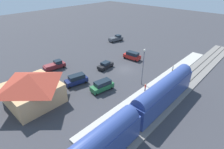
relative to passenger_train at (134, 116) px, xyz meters
name	(u,v)px	position (x,y,z in m)	size (l,w,h in m)	color
ground_plane	(125,69)	(14.00, -15.09, -2.86)	(200.00, 200.00, 0.00)	#38383D
railway_track	(177,90)	(0.00, -15.09, -2.76)	(4.80, 70.00, 0.30)	slate
platform	(160,83)	(4.00, -15.09, -2.71)	(3.20, 46.00, 0.30)	#B7B2A8
passenger_train	(134,116)	(0.00, 0.00, 0.00)	(2.93, 35.39, 4.98)	#33478C
station_building	(32,88)	(18.00, 6.91, 0.29)	(9.83, 9.45, 6.05)	tan
pedestrian_on_platform	(145,87)	(4.49, -9.98, -1.58)	(0.36, 0.36, 1.71)	#23284C
pedestrian_waiting_far	(173,68)	(4.21, -21.48, -1.58)	(0.36, 0.36, 1.71)	brown
suv_navy	(76,79)	(17.33, -2.42, -1.71)	(3.02, 5.22, 2.22)	navy
sedan_black	(105,65)	(18.11, -12.19, -1.98)	(2.11, 4.60, 1.74)	black
suv_red	(132,56)	(16.51, -21.38, -1.71)	(5.05, 2.72, 2.22)	red
pickup_maroon	(55,65)	(27.25, -3.08, -1.83)	(2.69, 5.62, 2.14)	maroon
pickup_charcoal	(116,38)	(30.68, -30.41, -1.83)	(2.98, 5.68, 2.14)	#47494F
suv_green	(102,86)	(11.41, -4.54, -1.71)	(2.72, 5.15, 2.22)	#236638
light_pole_near_platform	(143,63)	(6.80, -12.08, 2.28)	(0.44, 0.44, 8.22)	#515156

